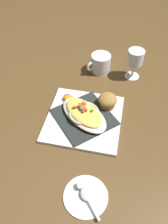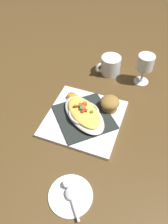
% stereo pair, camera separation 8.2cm
% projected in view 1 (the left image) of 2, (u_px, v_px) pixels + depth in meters
% --- Properties ---
extents(ground_plane, '(2.60, 2.60, 0.00)m').
position_uv_depth(ground_plane, '(84.00, 119.00, 0.85)').
color(ground_plane, brown).
extents(square_plate, '(0.31, 0.31, 0.01)m').
position_uv_depth(square_plate, '(84.00, 118.00, 0.85)').
color(square_plate, white).
rests_on(square_plate, ground_plane).
extents(folded_napkin, '(0.27, 0.27, 0.01)m').
position_uv_depth(folded_napkin, '(84.00, 117.00, 0.84)').
color(folded_napkin, '#252A28').
rests_on(folded_napkin, square_plate).
extents(gratin_dish, '(0.20, 0.23, 0.05)m').
position_uv_depth(gratin_dish, '(84.00, 113.00, 0.83)').
color(gratin_dish, silver).
rests_on(gratin_dish, folded_napkin).
extents(muffin, '(0.07, 0.07, 0.06)m').
position_uv_depth(muffin, '(107.00, 101.00, 0.86)').
color(muffin, olive).
rests_on(muffin, square_plate).
extents(orange_garnish, '(0.06, 0.06, 0.02)m').
position_uv_depth(orange_garnish, '(69.00, 98.00, 0.90)').
color(orange_garnish, '#4E225A').
rests_on(orange_garnish, square_plate).
extents(coffee_mug, '(0.10, 0.09, 0.08)m').
position_uv_depth(coffee_mug, '(100.00, 64.00, 1.02)').
color(coffee_mug, white).
rests_on(coffee_mug, ground_plane).
extents(stemmed_glass, '(0.07, 0.07, 0.13)m').
position_uv_depth(stemmed_glass, '(135.00, 59.00, 0.95)').
color(stemmed_glass, white).
rests_on(stemmed_glass, ground_plane).
extents(creamer_saucer, '(0.13, 0.13, 0.01)m').
position_uv_depth(creamer_saucer, '(86.00, 196.00, 0.66)').
color(creamer_saucer, white).
rests_on(creamer_saucer, ground_plane).
extents(spoon, '(0.08, 0.09, 0.01)m').
position_uv_depth(spoon, '(86.00, 196.00, 0.65)').
color(spoon, silver).
rests_on(spoon, creamer_saucer).
extents(creamer_cup_0, '(0.02, 0.02, 0.02)m').
position_uv_depth(creamer_cup_0, '(81.00, 186.00, 0.67)').
color(creamer_cup_0, white).
rests_on(creamer_cup_0, creamer_saucer).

